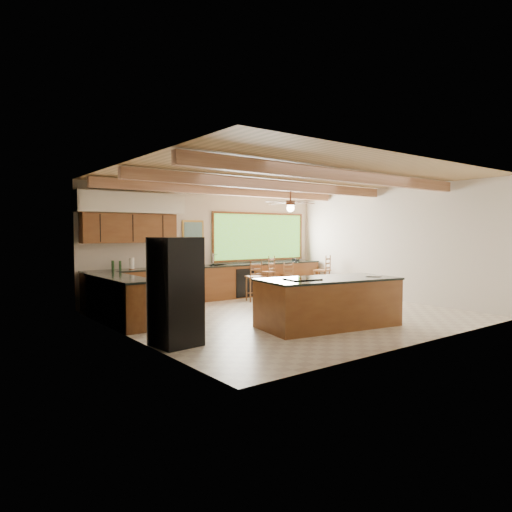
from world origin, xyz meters
TOP-DOWN VIEW (x-y plane):
  - ground at (0.00, 0.00)m, footprint 7.20×7.20m
  - room_shell at (-0.17, 0.65)m, footprint 7.27×6.54m
  - counter_run at (-0.82, 2.52)m, footprint 7.12×3.10m
  - island at (-0.21, -1.40)m, footprint 2.84×1.70m
  - refrigerator at (-3.22, -0.97)m, footprint 0.74×0.72m
  - bar_stool_a at (0.57, 1.95)m, footprint 0.47×0.47m
  - bar_stool_b at (1.31, 2.39)m, footprint 0.54×0.55m
  - bar_stool_c at (2.09, 2.40)m, footprint 0.44×0.44m
  - bar_stool_d at (3.08, 1.94)m, footprint 0.52×0.52m

SIDE VIEW (x-z plane):
  - ground at x=0.00m, z-range 0.00..0.00m
  - counter_run at x=-0.82m, z-range -0.15..1.07m
  - island at x=-0.21m, z-range -0.01..0.94m
  - bar_stool_c at x=2.09m, z-range 0.09..1.03m
  - bar_stool_a at x=0.57m, z-range 0.10..1.16m
  - bar_stool_d at x=3.08m, z-range 0.10..1.23m
  - bar_stool_b at x=1.31m, z-range 0.11..1.26m
  - refrigerator at x=-3.22m, z-range 0.00..1.73m
  - room_shell at x=-0.17m, z-range 0.70..3.72m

